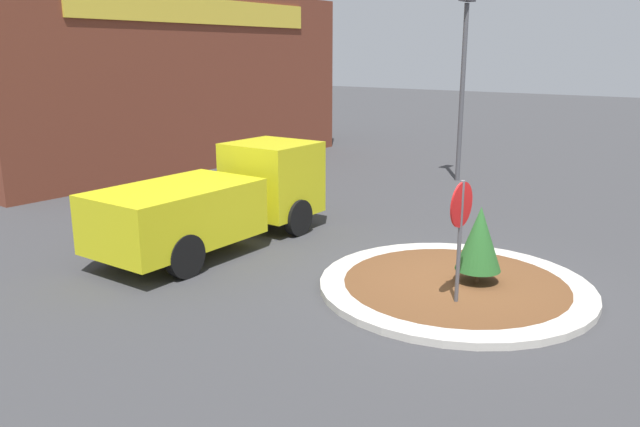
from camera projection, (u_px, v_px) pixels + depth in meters
ground_plane at (454, 289)px, 11.80m from camera, size 120.00×120.00×0.00m
traffic_island at (455, 286)px, 11.78m from camera, size 5.11×5.11×0.14m
stop_sign at (461, 221)px, 10.51m from camera, size 0.78×0.07×2.28m
island_shrub at (480, 238)px, 11.58m from camera, size 0.85×0.85×1.46m
utility_truck at (221, 199)px, 14.26m from camera, size 6.01×2.34×2.19m
storefront_building at (155, 80)px, 24.93m from camera, size 15.63×6.07×6.63m
light_pole at (463, 74)px, 21.05m from camera, size 0.70×0.30×6.19m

